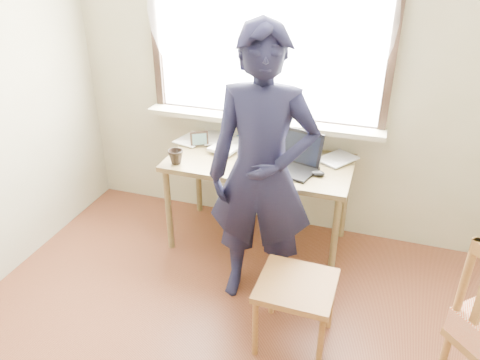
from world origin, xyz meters
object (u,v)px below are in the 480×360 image
(mug_dark, at_px, (176,157))
(person, at_px, (262,174))
(laptop, at_px, (292,160))
(work_chair, at_px, (296,292))
(mug_white, at_px, (252,142))
(desk, at_px, (259,170))

(mug_dark, distance_m, person, 0.81)
(laptop, relative_size, work_chair, 0.97)
(mug_dark, bearing_deg, mug_white, 44.88)
(desk, xyz_separation_m, person, (0.17, -0.55, 0.26))
(laptop, height_order, mug_white, laptop)
(work_chair, bearing_deg, person, 131.36)
(laptop, relative_size, person, 0.24)
(person, bearing_deg, mug_dark, 149.89)
(laptop, bearing_deg, desk, 173.46)
(mug_dark, xyz_separation_m, work_chair, (1.06, -0.68, -0.40))
(laptop, height_order, work_chair, laptop)
(mug_white, height_order, work_chair, mug_white)
(mug_white, bearing_deg, work_chair, -61.10)
(work_chair, relative_size, person, 0.25)
(desk, height_order, person, person)
(laptop, distance_m, mug_white, 0.44)
(desk, height_order, work_chair, desk)
(laptop, relative_size, mug_white, 3.93)
(mug_white, bearing_deg, mug_dark, -135.12)
(mug_white, xyz_separation_m, person, (0.30, -0.75, 0.14))
(desk, bearing_deg, mug_dark, -157.61)
(work_chair, distance_m, person, 0.72)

